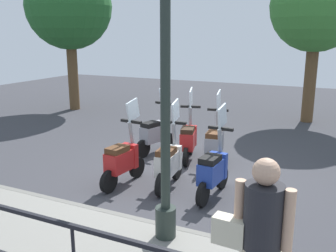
# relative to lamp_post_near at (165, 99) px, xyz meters

# --- Properties ---
(ground_plane) EXTENTS (28.00, 28.00, 0.00)m
(ground_plane) POSITION_rel_lamp_post_near_xyz_m (2.40, 0.69, -1.93)
(ground_plane) COLOR #38383D
(fence_railing) EXTENTS (0.04, 16.03, 1.07)m
(fence_railing) POSITION_rel_lamp_post_near_xyz_m (-1.80, 0.69, -1.03)
(fence_railing) COLOR black
(fence_railing) RESTS_ON promenade_walkway
(lamp_post_near) EXTENTS (0.26, 0.90, 4.04)m
(lamp_post_near) POSITION_rel_lamp_post_near_xyz_m (0.00, 0.00, 0.00)
(lamp_post_near) COLOR #232D28
(lamp_post_near) RESTS_ON promenade_walkway
(pedestrian_with_bag) EXTENTS (0.34, 0.65, 1.59)m
(pedestrian_with_bag) POSITION_rel_lamp_post_near_xyz_m (-1.08, -1.37, -0.85)
(pedestrian_with_bag) COLOR beige
(pedestrian_with_bag) RESTS_ON promenade_walkway
(tree_large) EXTENTS (2.94, 2.94, 5.05)m
(tree_large) POSITION_rel_lamp_post_near_xyz_m (6.76, 6.90, 1.63)
(tree_large) COLOR brown
(tree_large) RESTS_ON ground_plane
(tree_distant) EXTENTS (2.70, 2.70, 4.82)m
(tree_distant) POSITION_rel_lamp_post_near_xyz_m (8.27, -0.94, 1.51)
(tree_distant) COLOR brown
(tree_distant) RESTS_ON ground_plane
(scooter_near_0) EXTENTS (1.23, 0.44, 1.54)m
(scooter_near_0) POSITION_rel_lamp_post_near_xyz_m (1.71, -0.06, -1.45)
(scooter_near_0) COLOR black
(scooter_near_0) RESTS_ON ground_plane
(scooter_near_1) EXTENTS (1.23, 0.44, 1.54)m
(scooter_near_1) POSITION_rel_lamp_post_near_xyz_m (1.77, 0.78, -1.45)
(scooter_near_1) COLOR black
(scooter_near_1) RESTS_ON ground_plane
(scooter_near_2) EXTENTS (1.23, 0.44, 1.54)m
(scooter_near_2) POSITION_rel_lamp_post_near_xyz_m (1.51, 1.58, -1.45)
(scooter_near_2) COLOR black
(scooter_near_2) RESTS_ON ground_plane
(scooter_far_0) EXTENTS (1.23, 0.45, 1.54)m
(scooter_far_0) POSITION_rel_lamp_post_near_xyz_m (3.20, 0.41, -1.45)
(scooter_far_0) COLOR black
(scooter_far_0) RESTS_ON ground_plane
(scooter_far_1) EXTENTS (1.21, 0.52, 1.54)m
(scooter_far_1) POSITION_rel_lamp_post_near_xyz_m (3.29, 1.03, -1.45)
(scooter_far_1) COLOR black
(scooter_far_1) RESTS_ON ground_plane
(scooter_far_2) EXTENTS (1.20, 0.53, 1.54)m
(scooter_far_2) POSITION_rel_lamp_post_near_xyz_m (3.40, 1.89, -1.45)
(scooter_far_2) COLOR black
(scooter_far_2) RESTS_ON ground_plane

